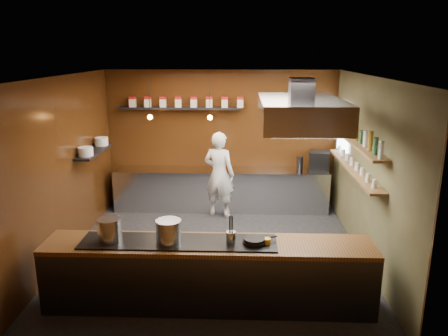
{
  "coord_description": "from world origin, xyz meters",
  "views": [
    {
      "loc": [
        0.41,
        -6.91,
        3.38
      ],
      "look_at": [
        0.13,
        0.4,
        1.41
      ],
      "focal_mm": 35.0,
      "sensor_mm": 36.0,
      "label": 1
    }
  ],
  "objects_px": {
    "extractor_hood": "(301,112)",
    "stockpot_large": "(109,230)",
    "chef": "(219,174)",
    "espresso_machine": "(319,161)",
    "stockpot_small": "(169,231)"
  },
  "relations": [
    {
      "from": "stockpot_small",
      "to": "stockpot_large",
      "type": "bearing_deg",
      "value": 177.38
    },
    {
      "from": "extractor_hood",
      "to": "stockpot_large",
      "type": "xyz_separation_m",
      "value": [
        -2.61,
        -1.21,
        -1.41
      ]
    },
    {
      "from": "stockpot_large",
      "to": "stockpot_small",
      "type": "xyz_separation_m",
      "value": [
        0.8,
        -0.04,
        0.0
      ]
    },
    {
      "from": "stockpot_small",
      "to": "chef",
      "type": "height_order",
      "value": "chef"
    },
    {
      "from": "espresso_machine",
      "to": "chef",
      "type": "distance_m",
      "value": 2.16
    },
    {
      "from": "extractor_hood",
      "to": "stockpot_large",
      "type": "distance_m",
      "value": 3.21
    },
    {
      "from": "stockpot_small",
      "to": "chef",
      "type": "distance_m",
      "value": 3.48
    },
    {
      "from": "extractor_hood",
      "to": "stockpot_small",
      "type": "distance_m",
      "value": 2.62
    },
    {
      "from": "extractor_hood",
      "to": "stockpot_large",
      "type": "bearing_deg",
      "value": -155.12
    },
    {
      "from": "chef",
      "to": "stockpot_large",
      "type": "bearing_deg",
      "value": 89.09
    },
    {
      "from": "stockpot_large",
      "to": "chef",
      "type": "distance_m",
      "value": 3.64
    },
    {
      "from": "extractor_hood",
      "to": "stockpot_small",
      "type": "xyz_separation_m",
      "value": [
        -1.82,
        -1.25,
        -1.41
      ]
    },
    {
      "from": "espresso_machine",
      "to": "extractor_hood",
      "type": "bearing_deg",
      "value": -99.22
    },
    {
      "from": "extractor_hood",
      "to": "chef",
      "type": "distance_m",
      "value": 3.02
    },
    {
      "from": "stockpot_large",
      "to": "espresso_machine",
      "type": "relative_size",
      "value": 0.76
    }
  ]
}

